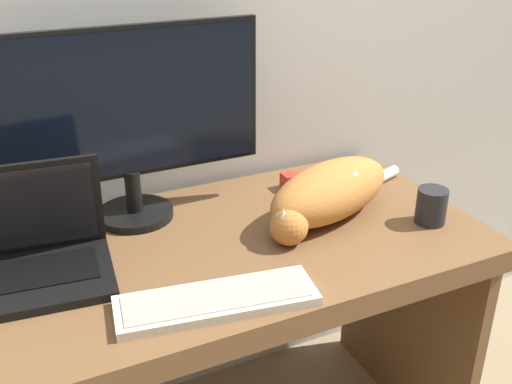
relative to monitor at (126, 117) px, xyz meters
The scene contains 7 objects.
desk 0.48m from the monitor, 77.47° to the right, with size 1.48×0.66×0.74m.
monitor is the anchor object (origin of this frame).
laptop 0.40m from the monitor, 146.70° to the right, with size 0.36×0.28×0.25m.
external_keyboard 0.52m from the monitor, 83.42° to the right, with size 0.42×0.19×0.02m.
cat 0.54m from the monitor, 25.51° to the right, with size 0.54×0.30×0.14m.
coffee_mug 0.79m from the monitor, 27.56° to the right, with size 0.08×0.08×0.09m.
small_toy 0.51m from the monitor, ahead, with size 0.04×0.04×0.04m.
Camera 1 is at (-0.35, -0.83, 1.46)m, focal length 42.00 mm.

